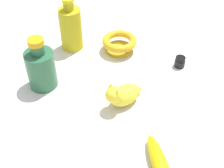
# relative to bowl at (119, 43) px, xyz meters

# --- Properties ---
(ground) EXTENTS (2.00, 2.00, 0.00)m
(ground) POSITION_rel_bowl_xyz_m (-0.22, -0.06, -0.03)
(ground) COLOR silver
(bowl) EXTENTS (0.12, 0.12, 0.05)m
(bowl) POSITION_rel_bowl_xyz_m (0.00, 0.00, 0.00)
(bowl) COLOR gold
(bowl) RESTS_ON ground
(nail_polish_jar) EXTENTS (0.04, 0.04, 0.04)m
(nail_polish_jar) POSITION_rel_bowl_xyz_m (-0.00, -0.22, -0.01)
(nail_polish_jar) COLOR black
(nail_polish_jar) RESTS_ON ground
(cat_figurine) EXTENTS (0.13, 0.10, 0.09)m
(cat_figurine) POSITION_rel_bowl_xyz_m (-0.24, -0.11, 0.01)
(cat_figurine) COLOR yellow
(cat_figurine) RESTS_ON ground
(bottle_short) EXTENTS (0.09, 0.09, 0.17)m
(bottle_short) POSITION_rel_bowl_xyz_m (-0.26, 0.15, 0.04)
(bottle_short) COLOR #2C623F
(bottle_short) RESTS_ON ground
(banana) EXTENTS (0.18, 0.14, 0.04)m
(banana) POSITION_rel_bowl_xyz_m (-0.42, -0.28, -0.01)
(banana) COLOR yellow
(banana) RESTS_ON ground
(bottle_tall) EXTENTS (0.08, 0.08, 0.19)m
(bottle_tall) POSITION_rel_bowl_xyz_m (-0.05, 0.16, 0.05)
(bottle_tall) COLOR gold
(bottle_tall) RESTS_ON ground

